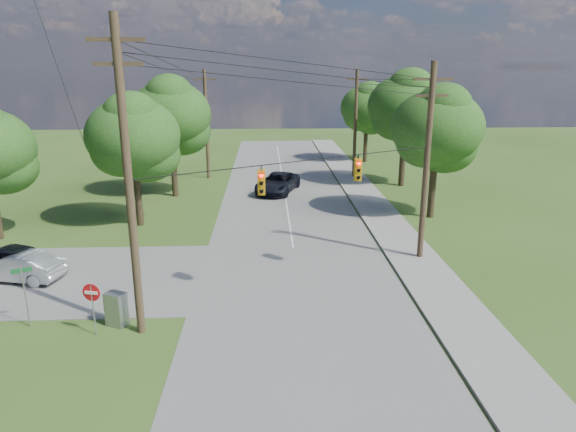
{
  "coord_description": "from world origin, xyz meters",
  "views": [
    {
      "loc": [
        0.46,
        -18.28,
        10.21
      ],
      "look_at": [
        1.47,
        5.0,
        3.41
      ],
      "focal_mm": 32.0,
      "sensor_mm": 36.0,
      "label": 1
    }
  ],
  "objects_px": {
    "pole_sw": "(128,179)",
    "pole_north_e": "(355,123)",
    "car_cross_dark": "(10,259)",
    "pole_ne": "(427,161)",
    "do_not_enter_sign": "(92,298)",
    "car_cross_silver": "(18,267)",
    "pole_north_w": "(207,124)",
    "car_main_north": "(278,183)",
    "control_cabinet": "(116,309)"
  },
  "relations": [
    {
      "from": "pole_ne",
      "to": "do_not_enter_sign",
      "type": "xyz_separation_m",
      "value": [
        -15.25,
        -7.78,
        -3.86
      ]
    },
    {
      "from": "pole_north_e",
      "to": "control_cabinet",
      "type": "bearing_deg",
      "value": -116.73
    },
    {
      "from": "pole_north_e",
      "to": "do_not_enter_sign",
      "type": "xyz_separation_m",
      "value": [
        -15.25,
        -29.78,
        -3.53
      ]
    },
    {
      "from": "control_cabinet",
      "to": "car_cross_silver",
      "type": "bearing_deg",
      "value": 166.74
    },
    {
      "from": "pole_north_e",
      "to": "control_cabinet",
      "type": "distance_m",
      "value": 32.77
    },
    {
      "from": "pole_north_w",
      "to": "car_main_north",
      "type": "bearing_deg",
      "value": -44.04
    },
    {
      "from": "pole_ne",
      "to": "car_main_north",
      "type": "height_order",
      "value": "pole_ne"
    },
    {
      "from": "pole_north_e",
      "to": "car_main_north",
      "type": "bearing_deg",
      "value": -140.32
    },
    {
      "from": "pole_north_w",
      "to": "car_cross_dark",
      "type": "height_order",
      "value": "pole_north_w"
    },
    {
      "from": "pole_sw",
      "to": "pole_ne",
      "type": "distance_m",
      "value": 15.51
    },
    {
      "from": "car_main_north",
      "to": "pole_sw",
      "type": "bearing_deg",
      "value": -86.18
    },
    {
      "from": "pole_sw",
      "to": "do_not_enter_sign",
      "type": "xyz_separation_m",
      "value": [
        -1.75,
        -0.18,
        -4.62
      ]
    },
    {
      "from": "car_main_north",
      "to": "control_cabinet",
      "type": "bearing_deg",
      "value": -89.11
    },
    {
      "from": "pole_ne",
      "to": "car_cross_dark",
      "type": "bearing_deg",
      "value": -176.39
    },
    {
      "from": "car_cross_silver",
      "to": "control_cabinet",
      "type": "height_order",
      "value": "car_cross_silver"
    },
    {
      "from": "pole_ne",
      "to": "car_cross_silver",
      "type": "bearing_deg",
      "value": -173.92
    },
    {
      "from": "car_cross_dark",
      "to": "car_main_north",
      "type": "relative_size",
      "value": 0.82
    },
    {
      "from": "car_cross_silver",
      "to": "do_not_enter_sign",
      "type": "height_order",
      "value": "do_not_enter_sign"
    },
    {
      "from": "pole_north_e",
      "to": "car_cross_silver",
      "type": "distance_m",
      "value": 32.14
    },
    {
      "from": "car_cross_silver",
      "to": "do_not_enter_sign",
      "type": "distance_m",
      "value": 7.83
    },
    {
      "from": "pole_ne",
      "to": "pole_north_e",
      "type": "xyz_separation_m",
      "value": [
        -0.0,
        22.0,
        -0.34
      ]
    },
    {
      "from": "control_cabinet",
      "to": "car_main_north",
      "type": "bearing_deg",
      "value": 97.64
    },
    {
      "from": "pole_north_e",
      "to": "control_cabinet",
      "type": "relative_size",
      "value": 7.01
    },
    {
      "from": "pole_sw",
      "to": "car_cross_silver",
      "type": "relative_size",
      "value": 2.74
    },
    {
      "from": "pole_ne",
      "to": "car_main_north",
      "type": "xyz_separation_m",
      "value": [
        -7.48,
        15.79,
        -4.63
      ]
    },
    {
      "from": "control_cabinet",
      "to": "do_not_enter_sign",
      "type": "height_order",
      "value": "do_not_enter_sign"
    },
    {
      "from": "do_not_enter_sign",
      "to": "car_cross_silver",
      "type": "bearing_deg",
      "value": 145.91
    },
    {
      "from": "car_main_north",
      "to": "pole_north_e",
      "type": "bearing_deg",
      "value": 57.93
    },
    {
      "from": "pole_north_e",
      "to": "do_not_enter_sign",
      "type": "bearing_deg",
      "value": -117.12
    },
    {
      "from": "control_cabinet",
      "to": "pole_sw",
      "type": "bearing_deg",
      "value": -3.48
    },
    {
      "from": "pole_sw",
      "to": "pole_ne",
      "type": "xyz_separation_m",
      "value": [
        13.5,
        7.6,
        -0.76
      ]
    },
    {
      "from": "pole_north_w",
      "to": "do_not_enter_sign",
      "type": "height_order",
      "value": "pole_north_w"
    },
    {
      "from": "pole_sw",
      "to": "car_main_north",
      "type": "relative_size",
      "value": 2.07
    },
    {
      "from": "pole_ne",
      "to": "control_cabinet",
      "type": "bearing_deg",
      "value": -154.39
    },
    {
      "from": "pole_sw",
      "to": "pole_ne",
      "type": "bearing_deg",
      "value": 29.38
    },
    {
      "from": "car_cross_silver",
      "to": "car_main_north",
      "type": "height_order",
      "value": "car_main_north"
    },
    {
      "from": "pole_sw",
      "to": "car_cross_dark",
      "type": "relative_size",
      "value": 2.54
    },
    {
      "from": "pole_ne",
      "to": "pole_north_w",
      "type": "height_order",
      "value": "pole_ne"
    },
    {
      "from": "car_cross_dark",
      "to": "pole_sw",
      "type": "bearing_deg",
      "value": 76.93
    },
    {
      "from": "car_main_north",
      "to": "control_cabinet",
      "type": "distance_m",
      "value": 23.88
    },
    {
      "from": "pole_north_e",
      "to": "pole_ne",
      "type": "bearing_deg",
      "value": -90.0
    },
    {
      "from": "pole_sw",
      "to": "car_cross_silver",
      "type": "distance_m",
      "value": 10.52
    },
    {
      "from": "control_cabinet",
      "to": "pole_ne",
      "type": "bearing_deg",
      "value": 50.61
    },
    {
      "from": "control_cabinet",
      "to": "do_not_enter_sign",
      "type": "xyz_separation_m",
      "value": [
        -0.64,
        -0.78,
        0.89
      ]
    },
    {
      "from": "pole_sw",
      "to": "car_cross_silver",
      "type": "bearing_deg",
      "value": 143.11
    },
    {
      "from": "pole_north_w",
      "to": "do_not_enter_sign",
      "type": "distance_m",
      "value": 30.02
    },
    {
      "from": "car_cross_silver",
      "to": "car_main_north",
      "type": "relative_size",
      "value": 0.76
    },
    {
      "from": "pole_ne",
      "to": "pole_north_w",
      "type": "bearing_deg",
      "value": 122.29
    },
    {
      "from": "pole_sw",
      "to": "pole_north_e",
      "type": "bearing_deg",
      "value": 65.48
    },
    {
      "from": "pole_north_e",
      "to": "car_cross_dark",
      "type": "xyz_separation_m",
      "value": [
        -21.48,
        -23.35,
        -4.29
      ]
    }
  ]
}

